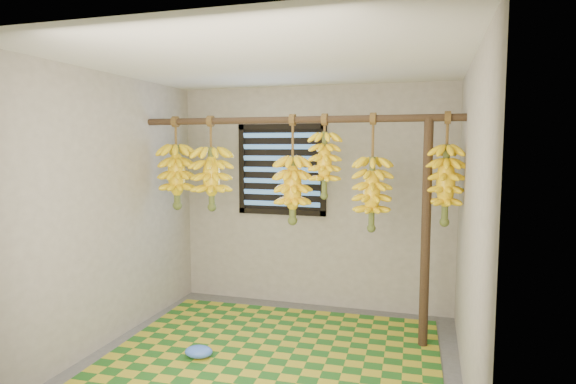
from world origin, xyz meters
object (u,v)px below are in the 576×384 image
(woven_mat, at_px, (275,352))
(banana_bunch_b, at_px, (212,178))
(support_post, at_px, (426,234))
(plastic_bag, at_px, (199,352))
(banana_bunch_e, at_px, (372,194))
(banana_bunch_d, at_px, (324,165))
(banana_bunch_c, at_px, (293,190))
(banana_bunch_f, at_px, (446,185))
(banana_bunch_a, at_px, (177,176))

(woven_mat, xyz_separation_m, banana_bunch_b, (-0.82, 0.51, 1.44))
(woven_mat, bearing_deg, support_post, 22.92)
(support_post, height_order, plastic_bag, support_post)
(banana_bunch_e, bearing_deg, banana_bunch_b, -180.00)
(banana_bunch_d, bearing_deg, woven_mat, -121.15)
(plastic_bag, distance_m, banana_bunch_b, 1.62)
(banana_bunch_c, xyz_separation_m, banana_bunch_f, (1.35, 0.00, 0.08))
(banana_bunch_c, height_order, banana_bunch_f, same)
(support_post, height_order, banana_bunch_a, banana_bunch_a)
(plastic_bag, height_order, banana_bunch_a, banana_bunch_a)
(banana_bunch_d, height_order, banana_bunch_e, same)
(banana_bunch_b, distance_m, banana_bunch_d, 1.13)
(plastic_bag, relative_size, banana_bunch_b, 0.26)
(woven_mat, distance_m, banana_bunch_a, 1.95)
(support_post, relative_size, banana_bunch_c, 1.99)
(woven_mat, xyz_separation_m, banana_bunch_f, (1.36, 0.51, 1.43))
(banana_bunch_f, bearing_deg, banana_bunch_a, -180.00)
(support_post, relative_size, woven_mat, 0.73)
(banana_bunch_b, relative_size, banana_bunch_e, 0.87)
(woven_mat, distance_m, banana_bunch_e, 1.61)
(woven_mat, relative_size, plastic_bag, 11.46)
(plastic_bag, distance_m, banana_bunch_e, 2.00)
(plastic_bag, height_order, banana_bunch_c, banana_bunch_c)
(banana_bunch_c, relative_size, banana_bunch_e, 0.97)
(woven_mat, height_order, banana_bunch_a, banana_bunch_a)
(support_post, distance_m, banana_bunch_a, 2.45)
(woven_mat, relative_size, banana_bunch_b, 3.01)
(plastic_bag, distance_m, banana_bunch_d, 1.94)
(woven_mat, xyz_separation_m, banana_bunch_c, (0.01, 0.51, 1.35))
(banana_bunch_a, distance_m, banana_bunch_f, 2.56)
(woven_mat, xyz_separation_m, banana_bunch_a, (-1.20, 0.51, 1.45))
(plastic_bag, height_order, banana_bunch_e, banana_bunch_e)
(plastic_bag, relative_size, banana_bunch_c, 0.24)
(woven_mat, distance_m, banana_bunch_b, 1.73)
(support_post, height_order, banana_bunch_b, banana_bunch_b)
(support_post, bearing_deg, banana_bunch_f, 0.00)
(banana_bunch_c, bearing_deg, support_post, -0.00)
(support_post, distance_m, banana_bunch_b, 2.07)
(banana_bunch_b, xyz_separation_m, banana_bunch_f, (2.17, 0.00, -0.01))
(support_post, relative_size, banana_bunch_a, 2.21)
(banana_bunch_c, height_order, banana_bunch_e, same)
(banana_bunch_b, distance_m, banana_bunch_c, 0.83)
(plastic_bag, bearing_deg, banana_bunch_f, 22.42)
(support_post, xyz_separation_m, banana_bunch_a, (-2.41, 0.00, 0.46))
(plastic_bag, relative_size, banana_bunch_e, 0.23)
(support_post, height_order, woven_mat, support_post)
(woven_mat, distance_m, plastic_bag, 0.64)
(plastic_bag, bearing_deg, woven_mat, 26.50)
(banana_bunch_a, bearing_deg, banana_bunch_f, 0.00)
(banana_bunch_d, distance_m, banana_bunch_f, 1.06)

